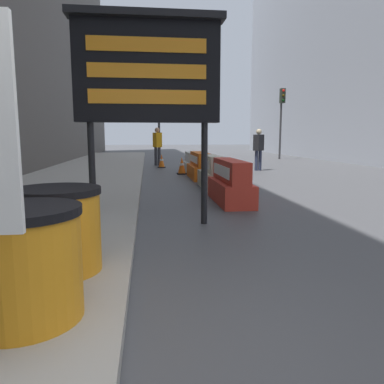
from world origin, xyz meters
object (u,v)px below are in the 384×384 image
barrel_drum_middle (58,230)px  jersey_barrier_cream (212,174)px  pedestrian_worker (259,146)px  jersey_barrier_red_striped (230,184)px  pedestrian_passerby (157,143)px  traffic_cone_far (222,163)px  barrel_drum_foreground (23,263)px  traffic_light_near_curb (159,108)px  traffic_cone_mid (162,161)px  jersey_barrier_orange_far (200,167)px  traffic_light_far_side (282,108)px  message_board (148,71)px  traffic_cone_near (182,166)px  jersey_barrier_white (191,163)px

barrel_drum_middle → jersey_barrier_cream: barrel_drum_middle is taller
jersey_barrier_cream → pedestrian_worker: 5.61m
jersey_barrier_red_striped → pedestrian_worker: 7.63m
pedestrian_worker → pedestrian_passerby: size_ratio=0.93×
traffic_cone_far → barrel_drum_foreground: bearing=-107.2°
traffic_cone_far → traffic_light_near_curb: size_ratio=0.15×
traffic_cone_far → barrel_drum_middle: bearing=-108.4°
jersey_barrier_cream → traffic_cone_mid: size_ratio=2.69×
barrel_drum_middle → pedestrian_worker: 12.37m
jersey_barrier_orange_far → pedestrian_worker: bearing=43.1°
traffic_cone_far → pedestrian_worker: size_ratio=0.35×
jersey_barrier_orange_far → traffic_light_near_curb: traffic_light_near_curb is taller
pedestrian_worker → pedestrian_passerby: bearing=97.0°
traffic_light_far_side → traffic_light_near_curb: bearing=-166.7°
traffic_cone_far → message_board: bearing=-107.8°
traffic_light_near_curb → traffic_cone_mid: bearing=-90.5°
traffic_cone_near → traffic_light_near_curb: traffic_light_near_curb is taller
traffic_cone_mid → barrel_drum_middle: bearing=-96.4°
jersey_barrier_red_striped → traffic_cone_far: 7.78m
traffic_cone_near → traffic_light_far_side: traffic_light_far_side is taller
jersey_barrier_red_striped → traffic_cone_far: size_ratio=3.38×
barrel_drum_foreground → traffic_light_far_side: traffic_light_far_side is taller
message_board → traffic_light_near_curb: 14.51m
jersey_barrier_orange_far → barrel_drum_middle: bearing=-106.4°
traffic_light_near_curb → pedestrian_worker: bearing=-55.7°
barrel_drum_middle → pedestrian_passerby: pedestrian_passerby is taller
traffic_cone_mid → message_board: bearing=-93.2°
jersey_barrier_orange_far → traffic_light_near_curb: 8.54m
jersey_barrier_orange_far → traffic_cone_mid: 4.55m
jersey_barrier_cream → pedestrian_worker: size_ratio=0.96×
traffic_cone_far → traffic_light_near_curb: bearing=115.9°
jersey_barrier_red_striped → traffic_light_far_side: bearing=66.3°
jersey_barrier_white → pedestrian_passerby: (-1.22, 3.36, 0.72)m
jersey_barrier_orange_far → traffic_cone_far: bearing=66.4°
barrel_drum_foreground → traffic_cone_far: size_ratio=1.39×
jersey_barrier_red_striped → traffic_cone_mid: size_ratio=3.27×
jersey_barrier_red_striped → jersey_barrier_white: size_ratio=1.13×
traffic_cone_far → traffic_light_near_curb: traffic_light_near_curb is taller
traffic_light_far_side → pedestrian_worker: bearing=-116.1°
traffic_cone_mid → pedestrian_worker: (3.81, -1.86, 0.69)m
barrel_drum_foreground → traffic_cone_near: (2.09, 10.99, -0.21)m
jersey_barrier_orange_far → pedestrian_passerby: bearing=102.0°
jersey_barrier_orange_far → pedestrian_passerby: (-1.22, 5.72, 0.68)m
barrel_drum_middle → traffic_cone_near: (2.08, 10.06, -0.21)m
jersey_barrier_orange_far → traffic_cone_mid: (-1.08, 4.42, -0.08)m
jersey_barrier_red_striped → jersey_barrier_cream: 2.24m
pedestrian_passerby → jersey_barrier_red_striped: bearing=165.4°
jersey_barrier_orange_far → traffic_cone_near: (-0.46, 1.44, -0.07)m
jersey_barrier_orange_far → traffic_cone_near: 1.51m
jersey_barrier_cream → traffic_light_near_curb: traffic_light_near_curb is taller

